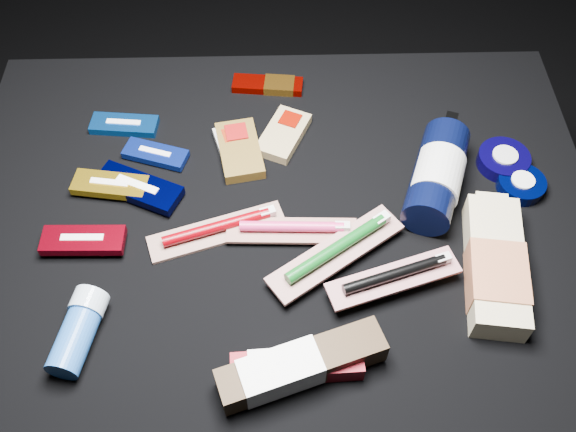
{
  "coord_description": "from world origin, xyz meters",
  "views": [
    {
      "loc": [
        0.0,
        -0.54,
        1.19
      ],
      "look_at": [
        0.01,
        0.01,
        0.42
      ],
      "focal_mm": 40.0,
      "sensor_mm": 36.0,
      "label": 1
    }
  ],
  "objects_px": {
    "toothpaste_carton_red": "(291,367)",
    "lotion_bottle": "(437,175)",
    "bodywash_bottle": "(495,267)",
    "deodorant_stick": "(78,330)"
  },
  "relations": [
    {
      "from": "toothpaste_carton_red",
      "to": "lotion_bottle",
      "type": "bearing_deg",
      "value": 49.08
    },
    {
      "from": "lotion_bottle",
      "to": "toothpaste_carton_red",
      "type": "bearing_deg",
      "value": -108.2
    },
    {
      "from": "lotion_bottle",
      "to": "toothpaste_carton_red",
      "type": "relative_size",
      "value": 1.37
    },
    {
      "from": "bodywash_bottle",
      "to": "deodorant_stick",
      "type": "height_order",
      "value": "deodorant_stick"
    },
    {
      "from": "lotion_bottle",
      "to": "deodorant_stick",
      "type": "bearing_deg",
      "value": -134.85
    },
    {
      "from": "lotion_bottle",
      "to": "bodywash_bottle",
      "type": "bearing_deg",
      "value": -49.11
    },
    {
      "from": "bodywash_bottle",
      "to": "deodorant_stick",
      "type": "bearing_deg",
      "value": -163.64
    },
    {
      "from": "lotion_bottle",
      "to": "deodorant_stick",
      "type": "height_order",
      "value": "lotion_bottle"
    },
    {
      "from": "bodywash_bottle",
      "to": "toothpaste_carton_red",
      "type": "bearing_deg",
      "value": -146.63
    },
    {
      "from": "toothpaste_carton_red",
      "to": "bodywash_bottle",
      "type": "bearing_deg",
      "value": 22.57
    }
  ]
}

